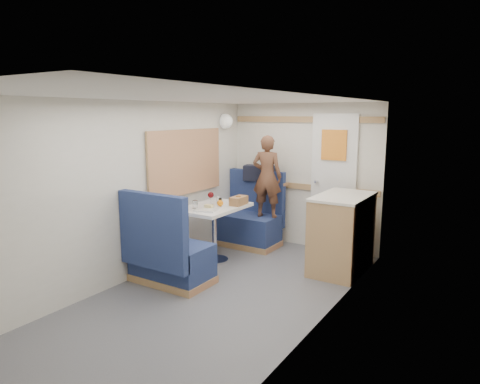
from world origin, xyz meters
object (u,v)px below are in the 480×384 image
Objects in this scene: tumbler_left at (195,205)px; pepper_grinder at (220,202)px; tray at (208,209)px; bench_near at (168,258)px; orange_fruit at (220,203)px; dinette_table at (214,218)px; salt_grinder at (218,201)px; bread_loaf at (239,201)px; cheese_block at (209,206)px; person at (267,177)px; beer_glass at (238,201)px; bench_far at (249,224)px; wine_glass at (211,196)px; galley_counter at (342,233)px; dome_light at (226,121)px; duffel_bag at (260,173)px.

pepper_grinder is at bearing 58.58° from tumbler_left.
bench_near is at bearing -94.70° from tray.
dinette_table is at bearing 167.76° from orange_fruit.
bread_loaf is (0.23, 0.12, 0.00)m from salt_grinder.
person is at bearing 76.28° from cheese_block.
beer_glass is at bearing 54.50° from tumbler_left.
tray is 0.24m from pepper_grinder.
pepper_grinder is at bearing -40.00° from salt_grinder.
wine_glass is (-0.06, -0.83, 0.54)m from bench_far.
bench_near is at bearing -90.00° from bench_far.
bench_far is 0.93× the size of person.
galley_counter is at bearing 27.80° from tray.
galley_counter reaches higher than cheese_block.
galley_counter is at bearing 23.10° from orange_fruit.
dome_light is 0.18× the size of person.
dinette_table is at bearing 106.18° from cheese_block.
dinette_table is at bearing 90.00° from bench_near.
dinette_table is at bearing -85.02° from salt_grinder.
bench_far reaches higher than galley_counter.
bench_near is 1.03m from pepper_grinder.
bench_near is 2.29× the size of duffel_bag.
bench_near is at bearing -89.43° from salt_grinder.
bread_loaf is (-0.07, -0.61, -0.24)m from person.
orange_fruit is 0.27m from beer_glass.
dome_light is (-0.39, -0.01, 1.45)m from bench_far.
bread_loaf reaches higher than pepper_grinder.
cheese_block is (-0.07, -0.14, -0.02)m from orange_fruit.
tray is 3.26× the size of tumbler_left.
duffel_bag is 2.73× the size of wine_glass.
orange_fruit reaches higher than dinette_table.
salt_grinder is (-1.48, -0.44, 0.30)m from galley_counter.
tray is at bearing 64.77° from person.
dome_light is at bearing 102.82° from bench_near.
tray is 0.45m from beer_glass.
salt_grinder is (-0.23, -0.11, -0.01)m from beer_glass.
person is at bearing 78.60° from orange_fruit.
bench_near is (0.00, -1.73, 0.00)m from bench_far.
bread_loaf is (0.23, -0.63, 0.47)m from bench_far.
person is at bearing 69.80° from tumbler_left.
wine_glass reaches higher than tray.
galley_counter reaches higher than dinette_table.
bench_near reaches higher than galley_counter.
dome_light is at bearing 104.73° from tumbler_left.
bread_loaf is (0.00, 0.01, -0.00)m from beer_glass.
person reaches higher than bench_near.
dome_light is 0.89m from duffel_bag.
person is (0.29, 0.84, 0.45)m from dinette_table.
pepper_grinder reaches higher than tray.
galley_counter is 5.48× the size of wine_glass.
pepper_grinder is at bearing -160.15° from galley_counter.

